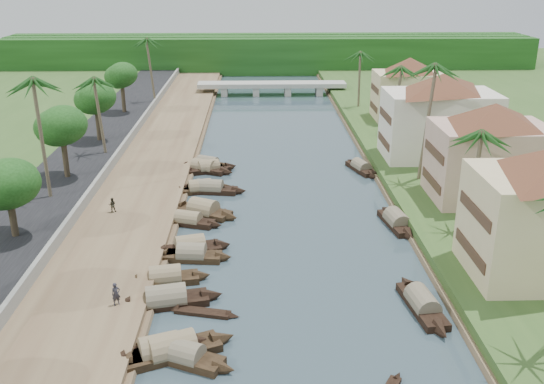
{
  "coord_description": "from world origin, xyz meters",
  "views": [
    {
      "loc": [
        -3.1,
        -42.71,
        23.38
      ],
      "look_at": [
        -1.55,
        14.04,
        2.0
      ],
      "focal_mm": 40.0,
      "sensor_mm": 36.0,
      "label": 1
    }
  ],
  "objects_px": {
    "sampan_1": "(160,351)",
    "person_near": "(116,294)",
    "bridge": "(272,86)",
    "sampan_0": "(183,356)"
  },
  "relations": [
    {
      "from": "bridge",
      "to": "sampan_0",
      "type": "distance_m",
      "value": 83.08
    },
    {
      "from": "sampan_0",
      "to": "sampan_1",
      "type": "relative_size",
      "value": 1.0
    },
    {
      "from": "person_near",
      "to": "sampan_1",
      "type": "bearing_deg",
      "value": -86.87
    },
    {
      "from": "bridge",
      "to": "person_near",
      "type": "distance_m",
      "value": 78.2
    },
    {
      "from": "sampan_0",
      "to": "bridge",
      "type": "bearing_deg",
      "value": 109.05
    },
    {
      "from": "sampan_1",
      "to": "sampan_0",
      "type": "bearing_deg",
      "value": -39.93
    },
    {
      "from": "bridge",
      "to": "sampan_0",
      "type": "relative_size",
      "value": 3.78
    },
    {
      "from": "sampan_0",
      "to": "person_near",
      "type": "bearing_deg",
      "value": 157.59
    },
    {
      "from": "bridge",
      "to": "sampan_1",
      "type": "bearing_deg",
      "value": -96.48
    },
    {
      "from": "sampan_1",
      "to": "person_near",
      "type": "height_order",
      "value": "person_near"
    }
  ]
}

